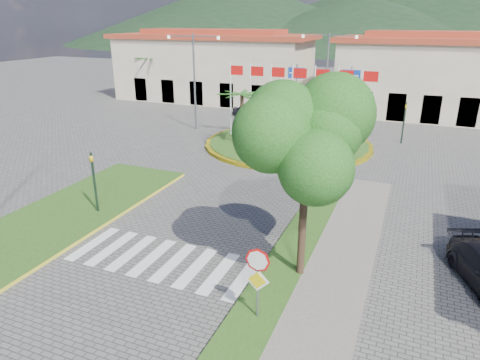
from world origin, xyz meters
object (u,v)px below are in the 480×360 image
at_px(roundabout_island, 288,143).
at_px(deciduous_tree, 307,144).
at_px(stop_sign, 258,273).
at_px(car_dark_a, 249,111).
at_px(white_van, 261,100).
at_px(car_dark_b, 388,111).

bearing_deg(roundabout_island, deciduous_tree, -72.09).
distance_m(stop_sign, car_dark_a, 31.18).
distance_m(white_van, car_dark_a, 5.59).
height_order(roundabout_island, car_dark_a, roundabout_island).
bearing_deg(car_dark_b, roundabout_island, 143.45).
xyz_separation_m(stop_sign, white_van, (-12.36, 34.44, -1.10)).
xyz_separation_m(deciduous_tree, white_van, (-12.96, 31.41, -4.49)).
bearing_deg(car_dark_b, white_van, 74.58).
bearing_deg(white_van, roundabout_island, -134.29).
bearing_deg(car_dark_b, car_dark_a, 98.04).
height_order(deciduous_tree, car_dark_b, deciduous_tree).
relative_size(car_dark_a, car_dark_b, 0.82).
relative_size(deciduous_tree, car_dark_a, 2.15).
height_order(white_van, car_dark_a, white_van).
xyz_separation_m(roundabout_island, car_dark_a, (-6.74, 8.86, 0.36)).
bearing_deg(roundabout_island, stop_sign, -76.27).
bearing_deg(car_dark_a, car_dark_b, -73.64).
relative_size(deciduous_tree, car_dark_b, 1.75).
bearing_deg(deciduous_tree, white_van, 112.42).
xyz_separation_m(roundabout_island, white_van, (-7.46, 14.41, 0.51)).
distance_m(roundabout_island, car_dark_b, 14.93).
bearing_deg(stop_sign, car_dark_a, 111.93).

